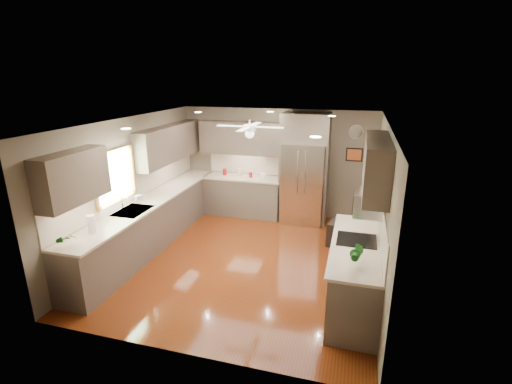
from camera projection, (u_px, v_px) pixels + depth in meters
The scene contains 27 objects.
floor at pixel (246, 259), 6.79m from camera, with size 5.00×5.00×0.00m, color #4E200A.
ceiling at pixel (244, 122), 6.03m from camera, with size 5.00×5.00×0.00m, color white.
wall_back at pixel (277, 163), 8.71m from camera, with size 4.50×4.50×0.00m, color #685E4F.
wall_front at pixel (179, 262), 4.12m from camera, with size 4.50×4.50×0.00m, color #685E4F.
wall_left at pixel (131, 185), 6.99m from camera, with size 5.00×5.00×0.00m, color #685E4F.
wall_right at pixel (381, 206), 5.83m from camera, with size 5.00×5.00×0.00m, color #685E4F.
canister_a at pixel (225, 172), 8.82m from camera, with size 0.09×0.09×0.15m, color maroon.
canister_c at pixel (240, 172), 8.75m from camera, with size 0.10×0.10×0.17m, color beige.
canister_d at pixel (251, 175), 8.63m from camera, with size 0.08×0.08×0.12m, color maroon.
soap_bottle at pixel (139, 197), 6.95m from camera, with size 0.09×0.09×0.19m, color white.
potted_plant_left at pixel (67, 238), 5.11m from camera, with size 0.14×0.10×0.27m, color #175218.
potted_plant_right at pixel (357, 253), 4.65m from camera, with size 0.17×0.14×0.31m, color #175218.
bowl at pixel (263, 177), 8.56m from camera, with size 0.22×0.22×0.05m, color beige.
left_run at pixel (153, 221), 7.28m from camera, with size 0.65×4.70×1.45m.
back_run at pixel (244, 195), 8.85m from camera, with size 1.85×0.65×1.45m.
uppers at pixel (219, 149), 7.06m from camera, with size 4.50×4.70×0.95m.
window at pixel (114, 176), 6.43m from camera, with size 0.05×1.12×0.92m.
sink at pixel (133, 212), 6.55m from camera, with size 0.50×0.70×0.32m.
refrigerator at pixel (304, 171), 8.23m from camera, with size 1.06×0.75×2.45m.
right_run at pixel (355, 272), 5.41m from camera, with size 0.70×2.20×1.45m.
microwave at pixel (368, 203), 5.32m from camera, with size 0.43×0.55×0.34m.
ceiling_fan at pixel (250, 129), 6.36m from camera, with size 1.18×1.18×0.32m.
recessed_lights at pixel (249, 119), 6.41m from camera, with size 2.84×3.14×0.01m.
wall_clock at pixel (356, 132), 8.00m from camera, with size 0.30×0.03×0.30m.
framed_print at pixel (354, 155), 8.14m from camera, with size 0.36×0.03×0.30m.
stool at pixel (340, 234), 7.30m from camera, with size 0.52×0.52×0.50m.
paper_towel at pixel (92, 224), 5.58m from camera, with size 0.12×0.12×0.31m.
Camera 1 is at (1.83, -5.82, 3.24)m, focal length 26.00 mm.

